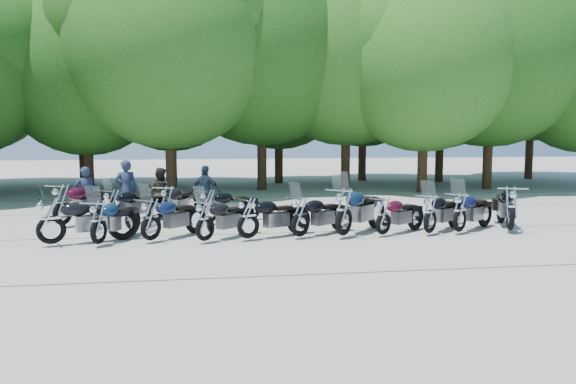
{
  "coord_description": "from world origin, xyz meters",
  "views": [
    {
      "loc": [
        -2.26,
        -13.19,
        2.66
      ],
      "look_at": [
        0.0,
        1.5,
        1.1
      ],
      "focal_mm": 35.0,
      "sensor_mm": 36.0,
      "label": 1
    }
  ],
  "objects": [
    {
      "name": "rider_3",
      "position": [
        -4.59,
        4.59,
        0.92
      ],
      "size": [
        0.73,
        0.53,
        1.85
      ],
      "primitive_type": "imported",
      "rotation": [
        0.0,
        0.0,
        3.29
      ],
      "color": "#202C44",
      "rests_on": "ground"
    },
    {
      "name": "motorcycle_0",
      "position": [
        -5.78,
        0.5,
        0.66
      ],
      "size": [
        2.42,
        1.5,
        1.31
      ],
      "primitive_type": null,
      "rotation": [
        0.0,
        0.0,
        1.94
      ],
      "color": "black",
      "rests_on": "ground"
    },
    {
      "name": "tree_15",
      "position": [
        16.61,
        17.02,
        7.03
      ],
      "size": [
        9.67,
        9.67,
        11.86
      ],
      "color": "#3A2614",
      "rests_on": "ground"
    },
    {
      "name": "tree_14",
      "position": [
        10.68,
        16.09,
        5.83
      ],
      "size": [
        8.02,
        8.02,
        9.84
      ],
      "color": "#3A2614",
      "rests_on": "ground"
    },
    {
      "name": "motorcycle_6",
      "position": [
        1.28,
        0.5,
        0.72
      ],
      "size": [
        2.33,
        2.39,
        1.45
      ],
      "primitive_type": null,
      "rotation": [
        0.0,
        0.0,
        2.38
      ],
      "color": "#0B1A31",
      "rests_on": "ground"
    },
    {
      "name": "motorcycle_5",
      "position": [
        0.18,
        0.59,
        0.6
      ],
      "size": [
        2.13,
        1.75,
        1.21
      ],
      "primitive_type": null,
      "rotation": [
        0.0,
        0.0,
        2.17
      ],
      "color": "black",
      "rests_on": "ground"
    },
    {
      "name": "motorcycle_7",
      "position": [
        2.34,
        0.56,
        0.57
      ],
      "size": [
        2.02,
        1.66,
        1.15
      ],
      "primitive_type": null,
      "rotation": [
        0.0,
        0.0,
        2.18
      ],
      "color": "#360716",
      "rests_on": "ground"
    },
    {
      "name": "motorcycle_4",
      "position": [
        -1.15,
        0.52,
        0.61
      ],
      "size": [
        2.23,
        1.57,
        1.22
      ],
      "primitive_type": null,
      "rotation": [
        0.0,
        0.0,
        2.04
      ],
      "color": "black",
      "rests_on": "ground"
    },
    {
      "name": "tree_13",
      "position": [
        6.69,
        17.47,
        6.04
      ],
      "size": [
        8.31,
        8.31,
        10.2
      ],
      "color": "#3A2614",
      "rests_on": "ground"
    },
    {
      "name": "motorcycle_8",
      "position": [
        3.61,
        0.55,
        0.61
      ],
      "size": [
        2.05,
        1.92,
        1.22
      ],
      "primitive_type": null,
      "rotation": [
        0.0,
        0.0,
        2.3
      ],
      "color": "black",
      "rests_on": "ground"
    },
    {
      "name": "tree_2",
      "position": [
        -7.25,
        12.84,
        5.31
      ],
      "size": [
        7.31,
        7.31,
        8.97
      ],
      "color": "#3A2614",
      "rests_on": "ground"
    },
    {
      "name": "tree_11",
      "position": [
        -3.76,
        16.43,
        5.49
      ],
      "size": [
        7.56,
        7.56,
        9.28
      ],
      "color": "#3A2614",
      "rests_on": "ground"
    },
    {
      "name": "motorcycle_9",
      "position": [
        4.45,
        0.6,
        0.62
      ],
      "size": [
        2.14,
        1.9,
        1.25
      ],
      "primitive_type": null,
      "rotation": [
        0.0,
        0.0,
        2.25
      ],
      "color": "#0B0E33",
      "rests_on": "ground"
    },
    {
      "name": "tree_10",
      "position": [
        -8.29,
        16.97,
        5.66
      ],
      "size": [
        7.78,
        7.78,
        9.55
      ],
      "color": "#3A2614",
      "rests_on": "ground"
    },
    {
      "name": "motorcycle_1",
      "position": [
        -4.69,
        0.36,
        0.61
      ],
      "size": [
        1.43,
        2.25,
        1.22
      ],
      "primitive_type": null,
      "rotation": [
        0.0,
        0.0,
        2.75
      ],
      "color": "#0E223F",
      "rests_on": "ground"
    },
    {
      "name": "motorcycle_12",
      "position": [
        -4.78,
        3.16,
        0.61
      ],
      "size": [
        1.99,
        2.01,
        1.23
      ],
      "primitive_type": null,
      "rotation": [
        0.0,
        0.0,
        2.36
      ],
      "color": "black",
      "rests_on": "ground"
    },
    {
      "name": "rider_1",
      "position": [
        -3.57,
        4.63,
        0.8
      ],
      "size": [
        0.95,
        0.85,
        1.6
      ],
      "primitive_type": "imported",
      "rotation": [
        0.0,
        0.0,
        2.75
      ],
      "color": "black",
      "rests_on": "ground"
    },
    {
      "name": "motorcycle_13",
      "position": [
        -3.28,
        3.32,
        0.64
      ],
      "size": [
        1.52,
        2.37,
        1.29
      ],
      "primitive_type": null,
      "rotation": [
        0.0,
        0.0,
        2.74
      ],
      "color": "black",
      "rests_on": "ground"
    },
    {
      "name": "motorcycle_14",
      "position": [
        -2.08,
        3.1,
        0.59
      ],
      "size": [
        2.11,
        1.59,
        1.17
      ],
      "primitive_type": null,
      "rotation": [
        0.0,
        0.0,
        2.1
      ],
      "color": "black",
      "rests_on": "ground"
    },
    {
      "name": "motorcycle_2",
      "position": [
        -3.51,
        0.63,
        0.62
      ],
      "size": [
        1.96,
        2.05,
        1.23
      ],
      "primitive_type": null,
      "rotation": [
        0.0,
        0.0,
        2.4
      ],
      "color": "#0C1738",
      "rests_on": "ground"
    },
    {
      "name": "ground",
      "position": [
        0.0,
        0.0,
        0.0
      ],
      "size": [
        90.0,
        90.0,
        0.0
      ],
      "primitive_type": "plane",
      "color": "#A29B92",
      "rests_on": "ground"
    },
    {
      "name": "tree_3",
      "position": [
        -3.57,
        11.24,
        6.32
      ],
      "size": [
        8.7,
        8.7,
        10.67
      ],
      "color": "#3A2614",
      "rests_on": "ground"
    },
    {
      "name": "rider_2",
      "position": [
        -2.15,
        4.46,
        0.83
      ],
      "size": [
        1.06,
        0.77,
        1.66
      ],
      "primitive_type": "imported",
      "rotation": [
        0.0,
        0.0,
        2.72
      ],
      "color": "#1E2E3F",
      "rests_on": "ground"
    },
    {
      "name": "tree_12",
      "position": [
        1.8,
        16.47,
        5.72
      ],
      "size": [
        7.88,
        7.88,
        9.67
      ],
      "color": "#3A2614",
      "rests_on": "ground"
    },
    {
      "name": "motorcycle_3",
      "position": [
        -2.21,
        0.39,
        0.59
      ],
      "size": [
        1.95,
        1.92,
        1.18
      ],
      "primitive_type": null,
      "rotation": [
        0.0,
        0.0,
        2.34
      ],
      "color": "black",
      "rests_on": "ground"
    },
    {
      "name": "rider_0",
      "position": [
        -5.71,
        4.17,
        0.84
      ],
      "size": [
        0.68,
        0.52,
        1.68
      ],
      "primitive_type": "imported",
      "rotation": [
        0.0,
        0.0,
        3.36
      ],
      "color": "#1F2841",
      "rests_on": "ground"
    },
    {
      "name": "tree_6",
      "position": [
        7.55,
        10.82,
        5.81
      ],
      "size": [
        8.0,
        8.0,
        9.82
      ],
      "color": "#3A2614",
      "rests_on": "ground"
    },
    {
      "name": "motorcycle_10",
      "position": [
        5.87,
        0.56,
        0.71
      ],
      "size": [
        1.66,
        2.62,
        1.42
      ],
      "primitive_type": null,
      "rotation": [
        0.0,
        0.0,
        2.75
      ],
      "color": "black",
      "rests_on": "ground"
    },
    {
      "name": "tree_5",
      "position": [
        4.61,
        13.2,
        6.57
      ],
      "size": [
        9.04,
        9.04,
        11.1
      ],
      "color": "#3A2614",
      "rests_on": "ground"
    },
    {
      "name": "tree_4",
      "position": [
        0.54,
        13.09,
        6.64
      ],
      "size": [
        9.13,
        9.13,
        11.2
      ],
      "color": "#3A2614",
      "rests_on": "ground"
    },
    {
      "name": "tree_7",
      "position": [
        11.2,
        11.78,
        6.39
      ],
      "size": [
        8.79,
        8.79,
        10.79
      ],
      "color": "#3A2614",
      "rests_on": "ground"
    },
    {
      "name": "motorcycle_11",
      "position": [
        -6.18,
        3.29,
        0.7
      ],
      "size": [
        1.93,
        2.51,
        1.4
      ],
      "primitive_type": null,
      "rotation": [
        0.0,
        0.0,
        2.6
      ],
      "color": "#38071B",
      "rests_on": "ground"
    }
  ]
}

